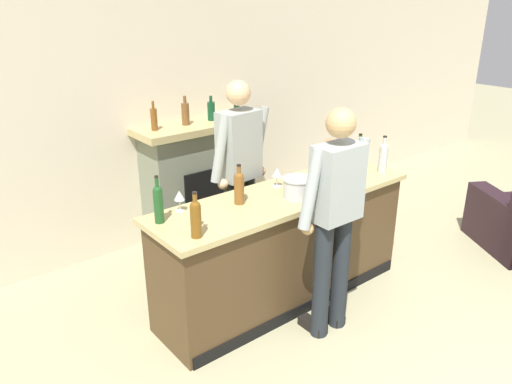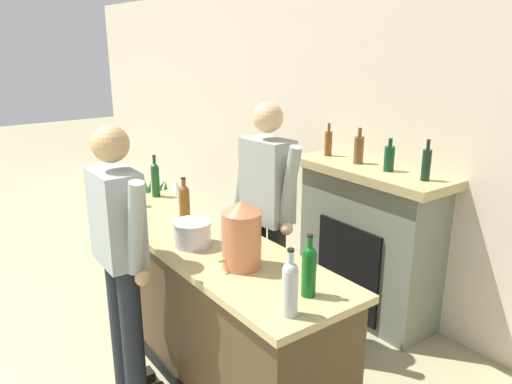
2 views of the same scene
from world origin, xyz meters
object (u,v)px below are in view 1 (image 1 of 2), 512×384
object	(u,v)px
person_customer	(334,216)
wine_bottle_rose_blush	(158,202)
wine_glass_front_right	(196,211)
fireplace_stone	(200,180)
wine_glass_front_left	(179,196)
wine_glass_near_bucket	(277,173)
wine_bottle_riesling_slim	(359,153)
copper_dispenser	(330,160)
wine_bottle_chardonnay_pale	(239,186)
wine_bottle_burgundy_dark	(196,217)
ice_bucket_steel	(298,187)
person_bartender	(240,173)
wine_bottle_port_short	(383,156)

from	to	relation	value
person_customer	wine_bottle_rose_blush	size ratio (longest dim) A/B	5.07
wine_bottle_rose_blush	wine_glass_front_right	xyz separation A→B (m)	(0.18, -0.21, -0.05)
fireplace_stone	wine_glass_front_left	size ratio (longest dim) A/B	9.59
wine_bottle_rose_blush	wine_glass_near_bucket	world-z (taller)	wine_bottle_rose_blush
fireplace_stone	wine_glass_near_bucket	distance (m)	1.36
wine_glass_near_bucket	wine_bottle_riesling_slim	bearing A→B (deg)	-7.97
wine_bottle_riesling_slim	person_customer	bearing A→B (deg)	-148.09
copper_dispenser	wine_glass_front_left	size ratio (longest dim) A/B	2.43
fireplace_stone	wine_glass_near_bucket	size ratio (longest dim) A/B	9.66
wine_bottle_chardonnay_pale	wine_glass_front_left	distance (m)	0.46
person_customer	wine_bottle_burgundy_dark	world-z (taller)	person_customer
copper_dispenser	wine_glass_front_left	world-z (taller)	copper_dispenser
fireplace_stone	wine_bottle_rose_blush	size ratio (longest dim) A/B	4.46
fireplace_stone	wine_glass_front_right	bearing A→B (deg)	-123.22
fireplace_stone	wine_bottle_chardonnay_pale	size ratio (longest dim) A/B	4.93
ice_bucket_steel	wine_glass_front_left	xyz separation A→B (m)	(-0.87, 0.34, 0.04)
wine_bottle_chardonnay_pale	wine_glass_front_left	bearing A→B (deg)	159.68
wine_bottle_burgundy_dark	wine_glass_near_bucket	bearing A→B (deg)	19.90
person_bartender	ice_bucket_steel	distance (m)	0.66
copper_dispenser	ice_bucket_steel	distance (m)	0.46
wine_bottle_chardonnay_pale	wine_glass_front_left	size ratio (longest dim) A/B	1.95
copper_dispenser	wine_bottle_chardonnay_pale	xyz separation A→B (m)	(-0.88, 0.11, -0.06)
person_customer	person_bartender	size ratio (longest dim) A/B	0.97
ice_bucket_steel	wine_glass_front_right	distance (m)	0.91
copper_dispenser	wine_glass_near_bucket	size ratio (longest dim) A/B	2.45
wine_bottle_riesling_slim	wine_glass_near_bucket	xyz separation A→B (m)	(-0.89, 0.12, -0.03)
wine_bottle_burgundy_dark	wine_bottle_rose_blush	bearing A→B (deg)	102.73
wine_glass_near_bucket	wine_glass_front_right	size ratio (longest dim) A/B	1.04
ice_bucket_steel	wine_glass_front_right	xyz separation A→B (m)	(-0.91, 0.06, 0.03)
copper_dispenser	wine_glass_front_right	bearing A→B (deg)	-179.31
wine_bottle_riesling_slim	wine_bottle_port_short	bearing A→B (deg)	-65.63
fireplace_stone	wine_glass_front_right	size ratio (longest dim) A/B	10.02
fireplace_stone	ice_bucket_steel	distance (m)	1.62
fireplace_stone	wine_bottle_riesling_slim	world-z (taller)	fireplace_stone
ice_bucket_steel	wine_bottle_chardonnay_pale	size ratio (longest dim) A/B	0.78
wine_glass_near_bucket	wine_bottle_chardonnay_pale	bearing A→B (deg)	-168.34
person_bartender	ice_bucket_steel	size ratio (longest dim) A/B	7.38
wine_glass_near_bucket	wine_glass_front_right	xyz separation A→B (m)	(-0.93, -0.22, -0.01)
wine_bottle_riesling_slim	copper_dispenser	bearing A→B (deg)	-170.16
person_customer	wine_glass_front_left	size ratio (longest dim) A/B	10.90
wine_glass_front_right	fireplace_stone	bearing A→B (deg)	56.78
fireplace_stone	copper_dispenser	size ratio (longest dim) A/B	3.94
wine_bottle_port_short	ice_bucket_steel	bearing A→B (deg)	177.45
copper_dispenser	ice_bucket_steel	world-z (taller)	copper_dispenser
wine_bottle_rose_blush	wine_glass_front_left	xyz separation A→B (m)	(0.21, 0.08, -0.03)
wine_bottle_port_short	wine_bottle_burgundy_dark	bearing A→B (deg)	-178.60
wine_bottle_riesling_slim	wine_bottle_rose_blush	xyz separation A→B (m)	(-1.99, 0.11, 0.01)
wine_bottle_rose_blush	wine_glass_front_left	distance (m)	0.23
wine_glass_front_right	ice_bucket_steel	bearing A→B (deg)	-3.54
wine_bottle_riesling_slim	ice_bucket_steel	bearing A→B (deg)	-170.38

